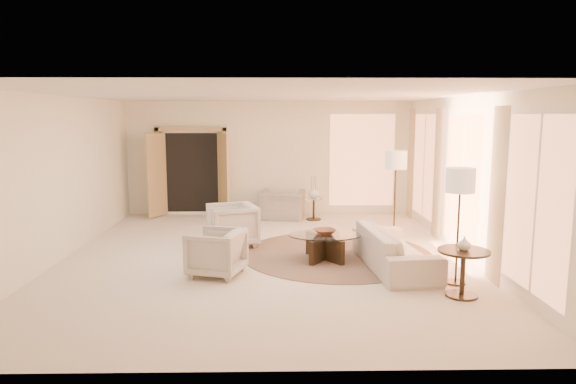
{
  "coord_description": "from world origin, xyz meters",
  "views": [
    {
      "loc": [
        0.23,
        -8.67,
        2.48
      ],
      "look_at": [
        0.4,
        0.4,
        1.1
      ],
      "focal_mm": 32.0,
      "sensor_mm": 36.0,
      "label": 1
    }
  ],
  "objects_px": {
    "sofa": "(394,249)",
    "end_vase": "(464,244)",
    "armchair_right": "(216,250)",
    "armchair_left": "(232,223)",
    "side_table": "(314,206)",
    "end_table": "(463,265)",
    "coffee_table": "(325,244)",
    "bowl": "(325,232)",
    "floor_lamp_far": "(460,186)",
    "accent_chair": "(282,200)",
    "side_vase": "(314,192)",
    "floor_lamp_near": "(396,164)"
  },
  "relations": [
    {
      "from": "sofa",
      "to": "end_vase",
      "type": "distance_m",
      "value": 1.53
    },
    {
      "from": "sofa",
      "to": "armchair_right",
      "type": "distance_m",
      "value": 2.86
    },
    {
      "from": "armchair_left",
      "to": "sofa",
      "type": "bearing_deg",
      "value": 43.51
    },
    {
      "from": "side_table",
      "to": "end_vase",
      "type": "xyz_separation_m",
      "value": [
        1.68,
        -5.2,
        0.42
      ]
    },
    {
      "from": "end_table",
      "to": "coffee_table",
      "type": "bearing_deg",
      "value": 133.56
    },
    {
      "from": "end_table",
      "to": "bowl",
      "type": "distance_m",
      "value": 2.51
    },
    {
      "from": "floor_lamp_far",
      "to": "bowl",
      "type": "distance_m",
      "value": 2.43
    },
    {
      "from": "armchair_right",
      "to": "floor_lamp_far",
      "type": "xyz_separation_m",
      "value": [
        3.58,
        -0.48,
        1.07
      ]
    },
    {
      "from": "floor_lamp_far",
      "to": "end_vase",
      "type": "bearing_deg",
      "value": -100.46
    },
    {
      "from": "accent_chair",
      "to": "end_table",
      "type": "bearing_deg",
      "value": 123.46
    },
    {
      "from": "end_table",
      "to": "side_table",
      "type": "bearing_deg",
      "value": 107.92
    },
    {
      "from": "sofa",
      "to": "armchair_right",
      "type": "xyz_separation_m",
      "value": [
        -2.84,
        -0.31,
        0.07
      ]
    },
    {
      "from": "sofa",
      "to": "armchair_left",
      "type": "relative_size",
      "value": 2.51
    },
    {
      "from": "sofa",
      "to": "bowl",
      "type": "bearing_deg",
      "value": 60.56
    },
    {
      "from": "coffee_table",
      "to": "end_vase",
      "type": "relative_size",
      "value": 6.71
    },
    {
      "from": "side_vase",
      "to": "side_table",
      "type": "bearing_deg",
      "value": 90.0
    },
    {
      "from": "accent_chair",
      "to": "floor_lamp_far",
      "type": "height_order",
      "value": "floor_lamp_far"
    },
    {
      "from": "sofa",
      "to": "floor_lamp_far",
      "type": "height_order",
      "value": "floor_lamp_far"
    },
    {
      "from": "armchair_right",
      "to": "end_vase",
      "type": "xyz_separation_m",
      "value": [
        3.48,
        -1.02,
        0.35
      ]
    },
    {
      "from": "floor_lamp_near",
      "to": "side_vase",
      "type": "distance_m",
      "value": 2.49
    },
    {
      "from": "bowl",
      "to": "armchair_left",
      "type": "bearing_deg",
      "value": 148.82
    },
    {
      "from": "armchair_left",
      "to": "end_vase",
      "type": "distance_m",
      "value": 4.43
    },
    {
      "from": "coffee_table",
      "to": "end_table",
      "type": "distance_m",
      "value": 2.51
    },
    {
      "from": "coffee_table",
      "to": "armchair_right",
      "type": "bearing_deg",
      "value": -155.52
    },
    {
      "from": "coffee_table",
      "to": "side_vase",
      "type": "height_order",
      "value": "side_vase"
    },
    {
      "from": "sofa",
      "to": "side_vase",
      "type": "bearing_deg",
      "value": 9.7
    },
    {
      "from": "accent_chair",
      "to": "side_vase",
      "type": "bearing_deg",
      "value": 178.65
    },
    {
      "from": "armchair_left",
      "to": "bowl",
      "type": "xyz_separation_m",
      "value": [
        1.67,
        -1.01,
        0.06
      ]
    },
    {
      "from": "accent_chair",
      "to": "floor_lamp_near",
      "type": "xyz_separation_m",
      "value": [
        2.25,
        -1.94,
        1.05
      ]
    },
    {
      "from": "bowl",
      "to": "floor_lamp_near",
      "type": "bearing_deg",
      "value": 45.67
    },
    {
      "from": "armchair_right",
      "to": "end_table",
      "type": "bearing_deg",
      "value": 90.05
    },
    {
      "from": "armchair_left",
      "to": "floor_lamp_near",
      "type": "relative_size",
      "value": 0.5
    },
    {
      "from": "armchair_right",
      "to": "floor_lamp_far",
      "type": "distance_m",
      "value": 3.77
    },
    {
      "from": "end_vase",
      "to": "armchair_right",
      "type": "bearing_deg",
      "value": 163.73
    },
    {
      "from": "accent_chair",
      "to": "side_vase",
      "type": "xyz_separation_m",
      "value": [
        0.75,
        -0.14,
        0.21
      ]
    },
    {
      "from": "side_table",
      "to": "bowl",
      "type": "xyz_separation_m",
      "value": [
        -0.04,
        -3.39,
        0.17
      ]
    },
    {
      "from": "coffee_table",
      "to": "end_vase",
      "type": "bearing_deg",
      "value": -46.44
    },
    {
      "from": "sofa",
      "to": "floor_lamp_near",
      "type": "relative_size",
      "value": 1.25
    },
    {
      "from": "sofa",
      "to": "coffee_table",
      "type": "relative_size",
      "value": 1.76
    },
    {
      "from": "floor_lamp_near",
      "to": "bowl",
      "type": "bearing_deg",
      "value": -134.33
    },
    {
      "from": "side_table",
      "to": "floor_lamp_near",
      "type": "xyz_separation_m",
      "value": [
        1.51,
        -1.8,
        1.18
      ]
    },
    {
      "from": "end_table",
      "to": "end_vase",
      "type": "distance_m",
      "value": 0.29
    },
    {
      "from": "armchair_right",
      "to": "bowl",
      "type": "xyz_separation_m",
      "value": [
        1.76,
        0.8,
        0.1
      ]
    },
    {
      "from": "end_vase",
      "to": "coffee_table",
      "type": "bearing_deg",
      "value": 133.56
    },
    {
      "from": "floor_lamp_far",
      "to": "bowl",
      "type": "relative_size",
      "value": 4.7
    },
    {
      "from": "armchair_left",
      "to": "armchair_right",
      "type": "height_order",
      "value": "armchair_left"
    },
    {
      "from": "end_table",
      "to": "side_table",
      "type": "relative_size",
      "value": 1.3
    },
    {
      "from": "sofa",
      "to": "end_table",
      "type": "height_order",
      "value": "end_table"
    },
    {
      "from": "side_table",
      "to": "side_vase",
      "type": "distance_m",
      "value": 0.34
    },
    {
      "from": "armchair_right",
      "to": "side_table",
      "type": "height_order",
      "value": "armchair_right"
    }
  ]
}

